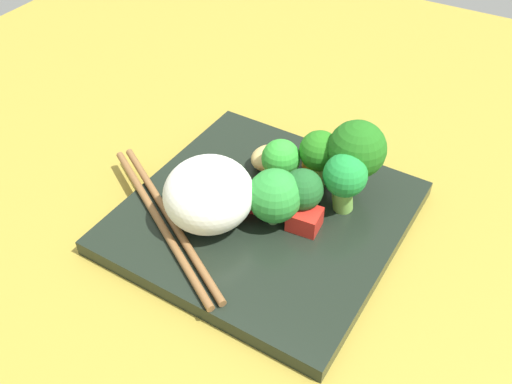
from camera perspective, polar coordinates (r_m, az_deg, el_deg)
ground_plane at (r=52.55cm, az=0.79°, el=-3.85°), size 110.00×110.00×2.00cm
square_plate at (r=51.32cm, az=0.81°, el=-2.50°), size 23.90×23.90×1.47cm
rice_mound at (r=47.81cm, az=-4.76°, el=-0.25°), size 10.65×10.69×6.39cm
broccoli_floret_0 at (r=52.07cm, az=2.51°, el=3.32°), size 3.60×3.60×4.66cm
broccoli_floret_1 at (r=51.90cm, az=6.42°, el=3.91°), size 3.77×3.77×5.63cm
broccoli_floret_2 at (r=49.20cm, az=8.91°, el=1.38°), size 3.87×3.87×5.98cm
broccoli_floret_3 at (r=47.98cm, az=1.88°, el=-0.41°), size 4.70×4.70×5.31cm
broccoli_floret_4 at (r=50.71cm, az=10.08°, el=4.08°), size 5.22×5.22×7.56cm
broccoli_floret_5 at (r=48.67cm, az=4.69°, el=0.16°), size 3.66×3.66×4.85cm
carrot_slice_0 at (r=55.69cm, az=5.81°, el=2.92°), size 2.98×2.98×0.65cm
carrot_slice_1 at (r=52.51cm, az=4.88°, el=0.02°), size 3.33×3.33×0.49cm
carrot_slice_2 at (r=52.29cm, az=0.64°, el=-0.01°), size 2.71×2.71×0.49cm
carrot_slice_3 at (r=54.76cm, az=8.36°, el=1.82°), size 3.59×3.59×0.60cm
pepper_chunk_0 at (r=48.58cm, az=4.64°, el=-3.08°), size 2.87×2.55×1.86cm
pepper_chunk_1 at (r=50.43cm, az=-0.75°, el=-1.05°), size 2.60×2.58×1.63cm
chicken_piece_0 at (r=54.80cm, az=1.38°, el=3.42°), size 4.78×4.91×2.17cm
chopstick_pair at (r=50.22cm, az=-9.20°, el=-2.71°), size 19.01×12.48×0.67cm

